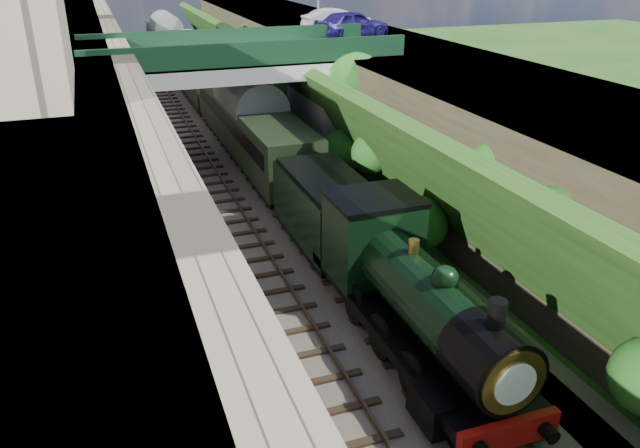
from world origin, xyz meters
The scene contains 16 objects.
trackbed centered at (0.00, 20.00, 0.10)m, with size 10.00×90.00×0.20m, color #473F38.
retaining_wall centered at (-5.50, 20.00, 3.50)m, with size 1.00×90.00×7.00m, color #756B56.
street_plateau_left centered at (-9.00, 20.00, 3.50)m, with size 6.00×90.00×7.00m, color #262628.
street_plateau_right centered at (9.50, 20.00, 3.12)m, with size 8.00×90.00×6.25m, color #262628.
embankment_slope centered at (4.98, 18.37, 2.74)m, with size 4.53×90.00×6.36m.
track_left centered at (-2.00, 20.00, 0.25)m, with size 2.50×90.00×0.20m.
track_right centered at (1.20, 20.00, 0.25)m, with size 2.50×90.00×0.20m.
road_bridge centered at (0.94, 24.00, 4.08)m, with size 16.00×6.40×7.25m.
tree centered at (5.91, 21.66, 4.65)m, with size 3.60×3.80×6.60m.
car_blue centered at (8.43, 27.99, 7.08)m, with size 1.95×4.86×1.66m, color navy.
car_silver centered at (8.68, 31.13, 7.00)m, with size 1.59×4.55×1.50m, color #AEADB2.
locomotive centered at (1.20, 5.37, 1.89)m, with size 3.10×10.22×3.83m.
tender centered at (1.20, 12.73, 1.62)m, with size 2.70×6.00×3.05m.
coach_front centered at (1.20, 25.33, 2.05)m, with size 2.90×18.00×3.70m.
coach_middle centered at (1.20, 44.13, 2.05)m, with size 2.90×18.00×3.70m.
coach_rear centered at (1.20, 62.93, 2.05)m, with size 2.90×18.00×3.70m.
Camera 1 is at (-6.79, -8.76, 11.38)m, focal length 35.00 mm.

